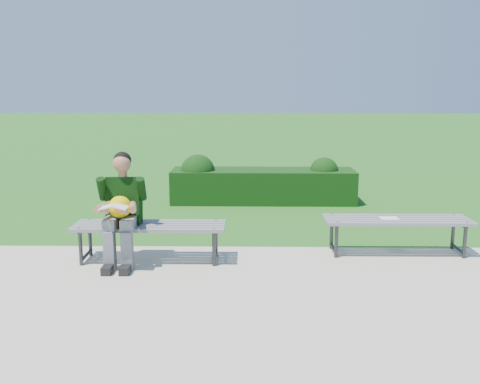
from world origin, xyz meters
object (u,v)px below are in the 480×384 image
hedge (259,183)px  bench_left (150,229)px  seated_boy (122,206)px  bench_right (397,223)px  paper_sheet (389,218)px

hedge → bench_left: 3.78m
bench_left → seated_boy: 0.43m
seated_boy → hedge: bearing=65.0°
bench_right → seated_boy: seated_boy is taller
bench_left → seated_boy: size_ratio=1.37×
paper_sheet → hedge: bearing=116.0°
hedge → bench_left: hedge is taller
hedge → bench_right: bearing=-62.6°
hedge → seated_boy: 4.01m
hedge → bench_right: hedge is taller
bench_left → paper_sheet: bench_left is taller
bench_left → seated_boy: (-0.30, -0.10, 0.30)m
hedge → paper_sheet: bearing=-64.0°
hedge → paper_sheet: size_ratio=14.78×
hedge → bench_right: 3.59m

